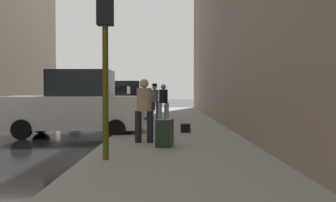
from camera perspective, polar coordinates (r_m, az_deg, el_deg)
name	(u,v)px	position (r m, az deg, el deg)	size (l,w,h in m)	color
sidewalk	(175,134)	(12.66, 1.06, -5.12)	(4.00, 40.00, 0.15)	gray
parked_white_van	(77,106)	(13.14, -13.73, -0.74)	(4.61, 2.07, 2.25)	silver
parked_silver_sedan	(107,105)	(19.35, -9.29, -0.57)	(4.21, 2.07, 1.79)	#B7BABF
parked_black_suv	(123,99)	(25.92, -6.93, 0.35)	(4.62, 2.09, 2.25)	black
fire_hydrant	(143,111)	(19.84, -3.82, -1.52)	(0.42, 0.22, 0.70)	red
traffic_light	(105,30)	(7.73, -9.57, 10.61)	(0.32, 0.32, 3.60)	#514C0F
pedestrian_in_tan_coat	(144,107)	(10.07, -3.69, -0.94)	(0.50, 0.40, 1.71)	black
pedestrian_in_jeans	(163,101)	(17.12, -0.74, 0.04)	(0.51, 0.41, 1.71)	#728CB2
pedestrian_with_beanie	(154,99)	(18.63, -2.09, 0.25)	(0.53, 0.48, 1.78)	#333338
rolling_suitcase	(164,133)	(9.39, -0.54, -4.87)	(0.46, 0.62, 1.04)	black
duffel_bag	(185,128)	(12.74, 2.62, -4.11)	(0.32, 0.44, 0.28)	black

